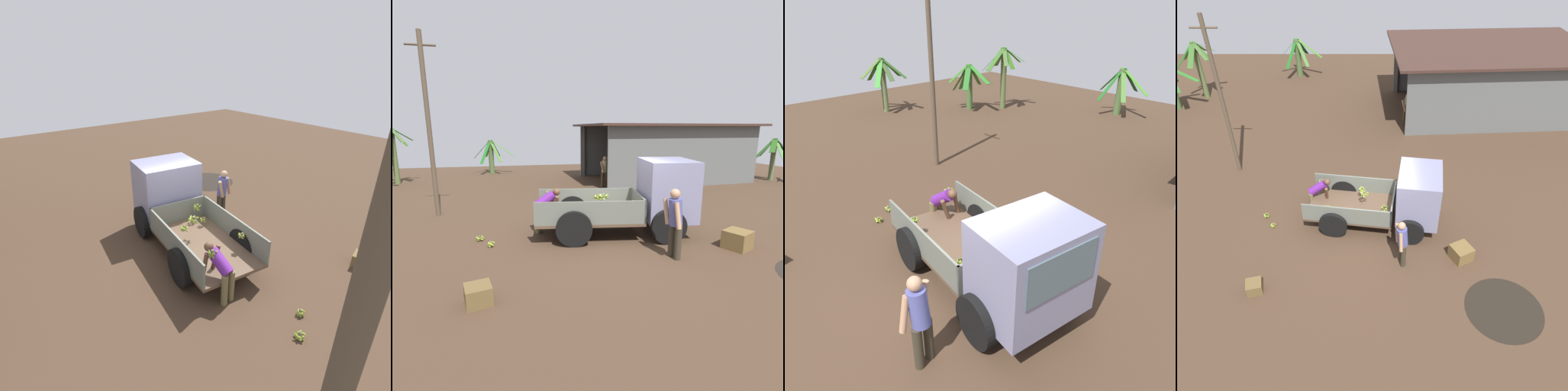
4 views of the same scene
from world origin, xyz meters
The scene contains 11 objects.
ground centered at (0.00, 0.00, 0.00)m, with size 36.00×36.00×0.00m, color #432F21.
cargo_truck centered at (0.97, -0.03, 1.11)m, with size 4.63×2.55×2.16m.
utility_pole centered at (-5.62, 3.25, 3.11)m, with size 0.92×0.15×6.06m.
banana_palm_0 centered at (-13.05, 5.62, 1.47)m, with size 2.34×2.31×2.66m.
banana_palm_1 centered at (-4.67, 13.83, 1.18)m, with size 2.67×2.37×2.27m.
banana_palm_2 centered at (-9.45, 10.51, 1.69)m, with size 1.79×2.26×3.06m.
banana_palm_3 centered at (-10.51, 9.10, 1.23)m, with size 2.66×2.16×2.28m.
person_foreground_visitor centered at (0.79, -1.87, 0.93)m, with size 0.42×0.66×1.68m.
person_worker_loading centered at (-2.03, 0.74, 0.77)m, with size 0.80×0.64×1.29m.
banana_bunch_on_ground_0 centered at (-3.85, 0.28, 0.09)m, with size 0.22×0.22×0.16m.
banana_bunch_on_ground_1 centered at (-3.52, -0.23, 0.09)m, with size 0.19×0.19×0.16m.
Camera 3 is at (4.52, -4.08, 5.21)m, focal length 35.00 mm.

